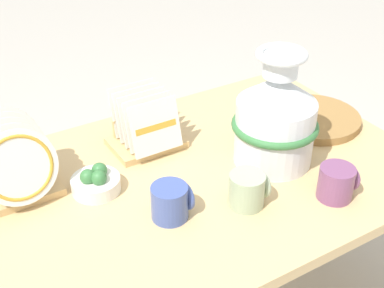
{
  "coord_description": "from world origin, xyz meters",
  "views": [
    {
      "loc": [
        -0.66,
        -1.08,
        1.5
      ],
      "look_at": [
        0.0,
        0.0,
        0.69
      ],
      "focal_mm": 50.0,
      "sensor_mm": 36.0,
      "label": 1
    }
  ],
  "objects_px": {
    "dish_rack_square_plates": "(145,129)",
    "mug_cobalt_glaze": "(171,202)",
    "wicker_charger_stack": "(314,119)",
    "dish_rack_round_plates": "(14,167)",
    "mug_plum_glaze": "(337,182)",
    "fruit_bowl": "(96,182)",
    "mug_sage_glaze": "(248,189)",
    "ceramic_vase": "(276,117)"
  },
  "relations": [
    {
      "from": "mug_sage_glaze",
      "to": "mug_plum_glaze",
      "type": "bearing_deg",
      "value": -23.87
    },
    {
      "from": "ceramic_vase",
      "to": "mug_cobalt_glaze",
      "type": "height_order",
      "value": "ceramic_vase"
    },
    {
      "from": "dish_rack_square_plates",
      "to": "mug_plum_glaze",
      "type": "distance_m",
      "value": 0.6
    },
    {
      "from": "fruit_bowl",
      "to": "dish_rack_round_plates",
      "type": "bearing_deg",
      "value": 153.52
    },
    {
      "from": "mug_plum_glaze",
      "to": "fruit_bowl",
      "type": "distance_m",
      "value": 0.67
    },
    {
      "from": "mug_sage_glaze",
      "to": "dish_rack_square_plates",
      "type": "bearing_deg",
      "value": 103.86
    },
    {
      "from": "dish_rack_round_plates",
      "to": "fruit_bowl",
      "type": "distance_m",
      "value": 0.22
    },
    {
      "from": "dish_rack_square_plates",
      "to": "fruit_bowl",
      "type": "height_order",
      "value": "dish_rack_square_plates"
    },
    {
      "from": "fruit_bowl",
      "to": "mug_sage_glaze",
      "type": "bearing_deg",
      "value": -39.35
    },
    {
      "from": "ceramic_vase",
      "to": "dish_rack_round_plates",
      "type": "distance_m",
      "value": 0.74
    },
    {
      "from": "dish_rack_square_plates",
      "to": "mug_cobalt_glaze",
      "type": "bearing_deg",
      "value": -106.46
    },
    {
      "from": "dish_rack_round_plates",
      "to": "wicker_charger_stack",
      "type": "height_order",
      "value": "dish_rack_round_plates"
    },
    {
      "from": "ceramic_vase",
      "to": "mug_cobalt_glaze",
      "type": "distance_m",
      "value": 0.41
    },
    {
      "from": "dish_rack_round_plates",
      "to": "mug_sage_glaze",
      "type": "distance_m",
      "value": 0.63
    },
    {
      "from": "wicker_charger_stack",
      "to": "mug_cobalt_glaze",
      "type": "distance_m",
      "value": 0.68
    },
    {
      "from": "mug_plum_glaze",
      "to": "fruit_bowl",
      "type": "xyz_separation_m",
      "value": [
        -0.55,
        0.37,
        -0.02
      ]
    },
    {
      "from": "dish_rack_square_plates",
      "to": "fruit_bowl",
      "type": "xyz_separation_m",
      "value": [
        -0.23,
        -0.14,
        -0.03
      ]
    },
    {
      "from": "mug_sage_glaze",
      "to": "wicker_charger_stack",
      "type": "bearing_deg",
      "value": 27.71
    },
    {
      "from": "wicker_charger_stack",
      "to": "dish_rack_round_plates",
      "type": "bearing_deg",
      "value": 172.82
    },
    {
      "from": "wicker_charger_stack",
      "to": "fruit_bowl",
      "type": "relative_size",
      "value": 2.27
    },
    {
      "from": "ceramic_vase",
      "to": "dish_rack_round_plates",
      "type": "bearing_deg",
      "value": 161.93
    },
    {
      "from": "dish_rack_round_plates",
      "to": "fruit_bowl",
      "type": "xyz_separation_m",
      "value": [
        0.19,
        -0.09,
        -0.06
      ]
    },
    {
      "from": "dish_rack_round_plates",
      "to": "dish_rack_square_plates",
      "type": "height_order",
      "value": "dish_rack_round_plates"
    },
    {
      "from": "dish_rack_round_plates",
      "to": "mug_plum_glaze",
      "type": "relative_size",
      "value": 2.14
    },
    {
      "from": "dish_rack_round_plates",
      "to": "mug_sage_glaze",
      "type": "bearing_deg",
      "value": -35.07
    },
    {
      "from": "mug_cobalt_glaze",
      "to": "mug_plum_glaze",
      "type": "bearing_deg",
      "value": -20.8
    },
    {
      "from": "ceramic_vase",
      "to": "mug_sage_glaze",
      "type": "distance_m",
      "value": 0.25
    },
    {
      "from": "mug_sage_glaze",
      "to": "mug_cobalt_glaze",
      "type": "relative_size",
      "value": 1.0
    },
    {
      "from": "wicker_charger_stack",
      "to": "mug_cobalt_glaze",
      "type": "relative_size",
      "value": 2.95
    },
    {
      "from": "dish_rack_square_plates",
      "to": "mug_cobalt_glaze",
      "type": "relative_size",
      "value": 2.09
    },
    {
      "from": "ceramic_vase",
      "to": "mug_plum_glaze",
      "type": "bearing_deg",
      "value": -80.89
    },
    {
      "from": "dish_rack_round_plates",
      "to": "mug_sage_glaze",
      "type": "height_order",
      "value": "dish_rack_round_plates"
    },
    {
      "from": "mug_sage_glaze",
      "to": "mug_cobalt_glaze",
      "type": "height_order",
      "value": "same"
    },
    {
      "from": "dish_rack_square_plates",
      "to": "mug_plum_glaze",
      "type": "height_order",
      "value": "dish_rack_square_plates"
    },
    {
      "from": "dish_rack_square_plates",
      "to": "wicker_charger_stack",
      "type": "distance_m",
      "value": 0.58
    },
    {
      "from": "wicker_charger_stack",
      "to": "fruit_bowl",
      "type": "xyz_separation_m",
      "value": [
        -0.78,
        0.03,
        0.02
      ]
    },
    {
      "from": "ceramic_vase",
      "to": "wicker_charger_stack",
      "type": "height_order",
      "value": "ceramic_vase"
    },
    {
      "from": "dish_rack_square_plates",
      "to": "mug_cobalt_glaze",
      "type": "distance_m",
      "value": 0.36
    },
    {
      "from": "dish_rack_round_plates",
      "to": "mug_cobalt_glaze",
      "type": "xyz_separation_m",
      "value": [
        0.32,
        -0.3,
        -0.04
      ]
    },
    {
      "from": "dish_rack_round_plates",
      "to": "wicker_charger_stack",
      "type": "distance_m",
      "value": 0.98
    },
    {
      "from": "dish_rack_round_plates",
      "to": "dish_rack_square_plates",
      "type": "xyz_separation_m",
      "value": [
        0.42,
        0.04,
        -0.03
      ]
    },
    {
      "from": "dish_rack_square_plates",
      "to": "mug_cobalt_glaze",
      "type": "height_order",
      "value": "dish_rack_square_plates"
    }
  ]
}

